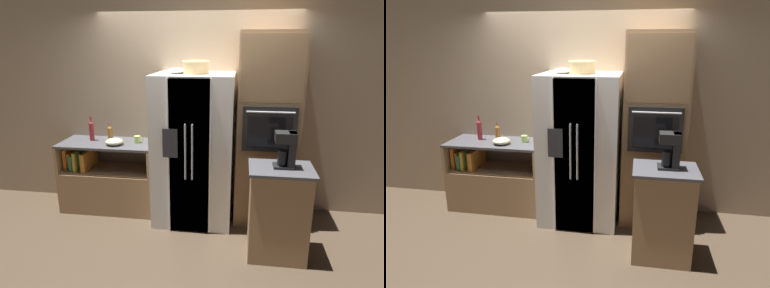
# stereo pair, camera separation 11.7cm
# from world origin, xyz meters

# --- Properties ---
(ground_plane) EXTENTS (20.00, 20.00, 0.00)m
(ground_plane) POSITION_xyz_m (0.00, 0.00, 0.00)
(ground_plane) COLOR #4C3D2D
(wall_back) EXTENTS (12.00, 0.06, 2.80)m
(wall_back) POSITION_xyz_m (0.00, 0.47, 1.40)
(wall_back) COLOR tan
(wall_back) RESTS_ON ground_plane
(counter_left) EXTENTS (1.22, 0.58, 0.91)m
(counter_left) POSITION_xyz_m (-1.12, 0.15, 0.34)
(counter_left) COLOR #A87F56
(counter_left) RESTS_ON ground_plane
(refrigerator) EXTENTS (0.92, 0.83, 1.79)m
(refrigerator) POSITION_xyz_m (0.02, 0.04, 0.90)
(refrigerator) COLOR white
(refrigerator) RESTS_ON ground_plane
(wall_oven) EXTENTS (0.71, 0.65, 2.26)m
(wall_oven) POSITION_xyz_m (0.88, 0.15, 1.13)
(wall_oven) COLOR #A87F56
(wall_oven) RESTS_ON ground_plane
(island_counter) EXTENTS (0.62, 0.50, 0.96)m
(island_counter) POSITION_xyz_m (0.98, -0.64, 0.48)
(island_counter) COLOR #A87F56
(island_counter) RESTS_ON ground_plane
(wicker_basket) EXTENTS (0.30, 0.30, 0.15)m
(wicker_basket) POSITION_xyz_m (0.05, 0.01, 1.87)
(wicker_basket) COLOR tan
(wicker_basket) RESTS_ON refrigerator
(fruit_bowl) EXTENTS (0.23, 0.23, 0.06)m
(fruit_bowl) POSITION_xyz_m (-0.17, 0.04, 1.82)
(fruit_bowl) COLOR white
(fruit_bowl) RESTS_ON refrigerator
(bottle_tall) EXTENTS (0.07, 0.07, 0.24)m
(bottle_tall) POSITION_xyz_m (-1.09, 0.21, 1.01)
(bottle_tall) COLOR brown
(bottle_tall) RESTS_ON counter_left
(bottle_short) EXTENTS (0.06, 0.06, 0.32)m
(bottle_short) POSITION_xyz_m (-1.35, 0.22, 1.04)
(bottle_short) COLOR maroon
(bottle_short) RESTS_ON counter_left
(mug) EXTENTS (0.11, 0.08, 0.09)m
(mug) POSITION_xyz_m (-0.72, 0.19, 0.95)
(mug) COLOR #B2D166
(mug) RESTS_ON counter_left
(mixing_bowl) EXTENTS (0.22, 0.22, 0.08)m
(mixing_bowl) POSITION_xyz_m (-0.98, 0.06, 0.95)
(mixing_bowl) COLOR beige
(mixing_bowl) RESTS_ON counter_left
(coffee_maker) EXTENTS (0.20, 0.17, 0.35)m
(coffee_maker) POSITION_xyz_m (1.02, -0.63, 1.16)
(coffee_maker) COLOR black
(coffee_maker) RESTS_ON island_counter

